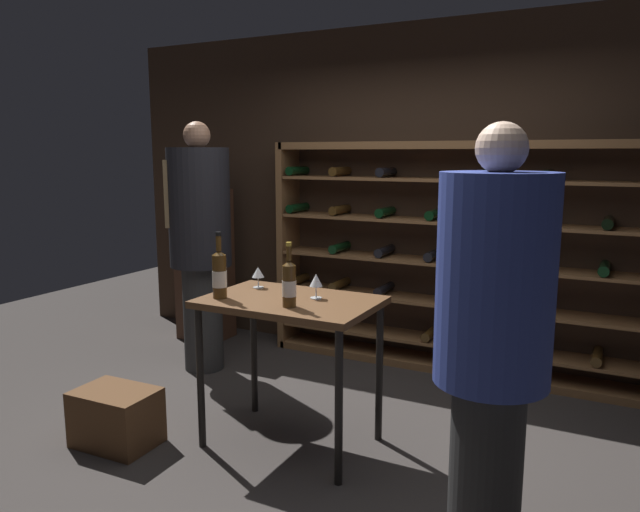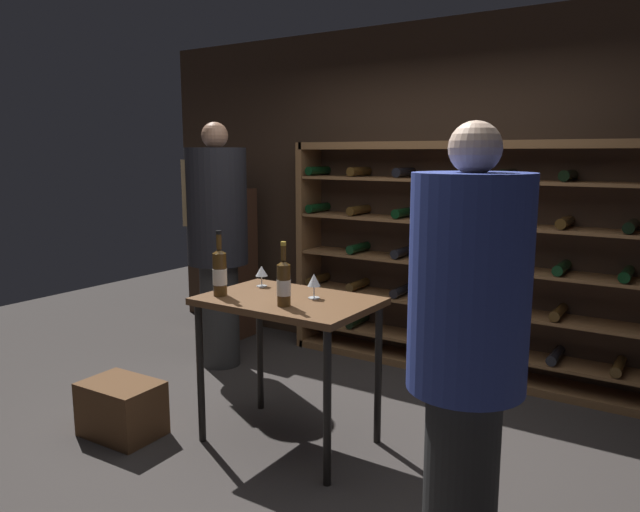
{
  "view_description": "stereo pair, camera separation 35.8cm",
  "coord_description": "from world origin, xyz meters",
  "px_view_note": "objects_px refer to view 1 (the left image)",
  "views": [
    {
      "loc": [
        1.53,
        -2.94,
        1.74
      ],
      "look_at": [
        -0.09,
        0.2,
        1.13
      ],
      "focal_mm": 33.61,
      "sensor_mm": 36.0,
      "label": 1
    },
    {
      "loc": [
        1.84,
        -2.76,
        1.74
      ],
      "look_at": [
        -0.09,
        0.2,
        1.13
      ],
      "focal_mm": 33.61,
      "sensor_mm": 36.0,
      "label": 2
    }
  ],
  "objects_px": {
    "person_guest_plum_blouse": "(200,236)",
    "wine_glass_stemmed_left": "(316,281)",
    "wine_rack": "(459,260)",
    "tasting_table": "(290,317)",
    "person_guest_khaki": "(493,330)",
    "display_cabinet": "(205,264)",
    "wine_bottle_black_capsule": "(219,274)",
    "wine_bottle_amber_reserve": "(289,284)",
    "wine_glass_stemmed_right": "(258,273)",
    "wine_crate": "(116,417)"
  },
  "relations": [
    {
      "from": "wine_rack",
      "to": "person_guest_plum_blouse",
      "type": "xyz_separation_m",
      "value": [
        -1.84,
        -0.89,
        0.18
      ]
    },
    {
      "from": "person_guest_khaki",
      "to": "wine_bottle_amber_reserve",
      "type": "relative_size",
      "value": 5.15
    },
    {
      "from": "wine_crate",
      "to": "wine_glass_stemmed_right",
      "type": "relative_size",
      "value": 3.59
    },
    {
      "from": "wine_rack",
      "to": "tasting_table",
      "type": "relative_size",
      "value": 3.15
    },
    {
      "from": "wine_rack",
      "to": "wine_glass_stemmed_right",
      "type": "distance_m",
      "value": 1.76
    },
    {
      "from": "wine_glass_stemmed_right",
      "to": "wine_bottle_amber_reserve",
      "type": "bearing_deg",
      "value": -37.74
    },
    {
      "from": "wine_rack",
      "to": "wine_bottle_amber_reserve",
      "type": "distance_m",
      "value": 1.91
    },
    {
      "from": "wine_glass_stemmed_right",
      "to": "person_guest_khaki",
      "type": "bearing_deg",
      "value": -22.91
    },
    {
      "from": "wine_bottle_amber_reserve",
      "to": "wine_bottle_black_capsule",
      "type": "bearing_deg",
      "value": -178.61
    },
    {
      "from": "wine_rack",
      "to": "wine_crate",
      "type": "bearing_deg",
      "value": -124.4
    },
    {
      "from": "tasting_table",
      "to": "display_cabinet",
      "type": "xyz_separation_m",
      "value": [
        -1.79,
        1.48,
        -0.09
      ]
    },
    {
      "from": "tasting_table",
      "to": "person_guest_plum_blouse",
      "type": "xyz_separation_m",
      "value": [
        -1.28,
        0.79,
        0.3
      ]
    },
    {
      "from": "person_guest_khaki",
      "to": "wine_crate",
      "type": "xyz_separation_m",
      "value": [
        -2.19,
        0.01,
        -0.85
      ]
    },
    {
      "from": "wine_rack",
      "to": "wine_bottle_black_capsule",
      "type": "height_order",
      "value": "wine_rack"
    },
    {
      "from": "wine_bottle_amber_reserve",
      "to": "person_guest_khaki",
      "type": "bearing_deg",
      "value": -16.63
    },
    {
      "from": "wine_glass_stemmed_left",
      "to": "person_guest_plum_blouse",
      "type": "bearing_deg",
      "value": 153.16
    },
    {
      "from": "wine_bottle_amber_reserve",
      "to": "wine_glass_stemmed_right",
      "type": "height_order",
      "value": "wine_bottle_amber_reserve"
    },
    {
      "from": "wine_bottle_black_capsule",
      "to": "wine_rack",
      "type": "bearing_deg",
      "value": 63.17
    },
    {
      "from": "wine_rack",
      "to": "wine_crate",
      "type": "height_order",
      "value": "wine_rack"
    },
    {
      "from": "tasting_table",
      "to": "wine_crate",
      "type": "bearing_deg",
      "value": -151.89
    },
    {
      "from": "wine_rack",
      "to": "tasting_table",
      "type": "bearing_deg",
      "value": -108.46
    },
    {
      "from": "wine_rack",
      "to": "person_guest_khaki",
      "type": "distance_m",
      "value": 2.3
    },
    {
      "from": "person_guest_khaki",
      "to": "wine_glass_stemmed_right",
      "type": "height_order",
      "value": "person_guest_khaki"
    },
    {
      "from": "person_guest_plum_blouse",
      "to": "display_cabinet",
      "type": "bearing_deg",
      "value": 92.07
    },
    {
      "from": "display_cabinet",
      "to": "wine_crate",
      "type": "bearing_deg",
      "value": -66.44
    },
    {
      "from": "person_guest_khaki",
      "to": "display_cabinet",
      "type": "bearing_deg",
      "value": 116.21
    },
    {
      "from": "tasting_table",
      "to": "person_guest_khaki",
      "type": "height_order",
      "value": "person_guest_khaki"
    },
    {
      "from": "display_cabinet",
      "to": "wine_glass_stemmed_left",
      "type": "height_order",
      "value": "display_cabinet"
    },
    {
      "from": "tasting_table",
      "to": "wine_bottle_amber_reserve",
      "type": "bearing_deg",
      "value": -61.49
    },
    {
      "from": "person_guest_khaki",
      "to": "person_guest_plum_blouse",
      "type": "bearing_deg",
      "value": 122.14
    },
    {
      "from": "tasting_table",
      "to": "wine_crate",
      "type": "xyz_separation_m",
      "value": [
        -0.93,
        -0.5,
        -0.62
      ]
    },
    {
      "from": "tasting_table",
      "to": "display_cabinet",
      "type": "bearing_deg",
      "value": 140.52
    },
    {
      "from": "wine_crate",
      "to": "wine_bottle_black_capsule",
      "type": "distance_m",
      "value": 1.09
    },
    {
      "from": "person_guest_plum_blouse",
      "to": "person_guest_khaki",
      "type": "bearing_deg",
      "value": -61.76
    },
    {
      "from": "display_cabinet",
      "to": "wine_bottle_black_capsule",
      "type": "distance_m",
      "value": 2.2
    },
    {
      "from": "tasting_table",
      "to": "person_guest_plum_blouse",
      "type": "bearing_deg",
      "value": 148.3
    },
    {
      "from": "wine_rack",
      "to": "wine_glass_stemmed_left",
      "type": "height_order",
      "value": "wine_rack"
    },
    {
      "from": "wine_crate",
      "to": "wine_bottle_black_capsule",
      "type": "height_order",
      "value": "wine_bottle_black_capsule"
    },
    {
      "from": "wine_glass_stemmed_right",
      "to": "tasting_table",
      "type": "bearing_deg",
      "value": -25.98
    },
    {
      "from": "wine_rack",
      "to": "tasting_table",
      "type": "height_order",
      "value": "wine_rack"
    },
    {
      "from": "person_guest_plum_blouse",
      "to": "wine_crate",
      "type": "distance_m",
      "value": 1.62
    },
    {
      "from": "person_guest_plum_blouse",
      "to": "wine_glass_stemmed_left",
      "type": "distance_m",
      "value": 1.58
    },
    {
      "from": "tasting_table",
      "to": "wine_crate",
      "type": "distance_m",
      "value": 1.22
    },
    {
      "from": "wine_glass_stemmed_left",
      "to": "wine_glass_stemmed_right",
      "type": "height_order",
      "value": "wine_glass_stemmed_left"
    },
    {
      "from": "wine_bottle_black_capsule",
      "to": "wine_glass_stemmed_right",
      "type": "distance_m",
      "value": 0.34
    },
    {
      "from": "display_cabinet",
      "to": "person_guest_plum_blouse",
      "type": "bearing_deg",
      "value": -53.31
    },
    {
      "from": "person_guest_plum_blouse",
      "to": "person_guest_khaki",
      "type": "distance_m",
      "value": 2.86
    },
    {
      "from": "person_guest_khaki",
      "to": "wine_bottle_black_capsule",
      "type": "distance_m",
      "value": 1.67
    },
    {
      "from": "wine_bottle_amber_reserve",
      "to": "wine_glass_stemmed_left",
      "type": "xyz_separation_m",
      "value": [
        0.04,
        0.24,
        -0.03
      ]
    },
    {
      "from": "tasting_table",
      "to": "wine_glass_stemmed_right",
      "type": "xyz_separation_m",
      "value": [
        -0.33,
        0.16,
        0.2
      ]
    }
  ]
}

